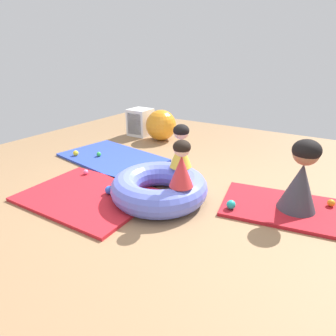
{
  "coord_description": "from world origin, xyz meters",
  "views": [
    {
      "loc": [
        1.56,
        -2.52,
        1.66
      ],
      "look_at": [
        -0.14,
        0.19,
        0.34
      ],
      "focal_mm": 30.05,
      "sensor_mm": 36.0,
      "label": 1
    }
  ],
  "objects_px": {
    "child_in_red": "(182,164)",
    "play_ball_blue": "(109,190)",
    "child_in_yellow": "(181,147)",
    "play_ball_green": "(99,154)",
    "storage_cube": "(140,122)",
    "play_ball_teal": "(231,205)",
    "exercise_ball_large": "(161,125)",
    "play_ball_orange": "(331,203)",
    "inflatable_cushion": "(159,187)",
    "play_ball_pink": "(86,172)",
    "adult_seated": "(302,177)",
    "play_ball_yellow": "(76,153)"
  },
  "relations": [
    {
      "from": "exercise_ball_large",
      "to": "play_ball_blue",
      "type": "bearing_deg",
      "value": -71.25
    },
    {
      "from": "exercise_ball_large",
      "to": "play_ball_orange",
      "type": "bearing_deg",
      "value": -22.13
    },
    {
      "from": "child_in_red",
      "to": "play_ball_orange",
      "type": "distance_m",
      "value": 1.78
    },
    {
      "from": "play_ball_teal",
      "to": "storage_cube",
      "type": "xyz_separation_m",
      "value": [
        -2.8,
        2.0,
        0.19
      ]
    },
    {
      "from": "play_ball_pink",
      "to": "play_ball_orange",
      "type": "bearing_deg",
      "value": 15.51
    },
    {
      "from": "play_ball_blue",
      "to": "play_ball_teal",
      "type": "distance_m",
      "value": 1.47
    },
    {
      "from": "storage_cube",
      "to": "child_in_red",
      "type": "bearing_deg",
      "value": -44.74
    },
    {
      "from": "play_ball_yellow",
      "to": "play_ball_green",
      "type": "xyz_separation_m",
      "value": [
        0.36,
        0.18,
        -0.01
      ]
    },
    {
      "from": "play_ball_teal",
      "to": "storage_cube",
      "type": "distance_m",
      "value": 3.45
    },
    {
      "from": "exercise_ball_large",
      "to": "adult_seated",
      "type": "bearing_deg",
      "value": -28.74
    },
    {
      "from": "child_in_red",
      "to": "child_in_yellow",
      "type": "height_order",
      "value": "child_in_yellow"
    },
    {
      "from": "child_in_yellow",
      "to": "exercise_ball_large",
      "type": "bearing_deg",
      "value": -127.9
    },
    {
      "from": "inflatable_cushion",
      "to": "child_in_red",
      "type": "distance_m",
      "value": 0.56
    },
    {
      "from": "play_ball_yellow",
      "to": "exercise_ball_large",
      "type": "relative_size",
      "value": 0.15
    },
    {
      "from": "child_in_red",
      "to": "play_ball_blue",
      "type": "relative_size",
      "value": 4.91
    },
    {
      "from": "exercise_ball_large",
      "to": "play_ball_green",
      "type": "bearing_deg",
      "value": -100.79
    },
    {
      "from": "inflatable_cushion",
      "to": "play_ball_blue",
      "type": "distance_m",
      "value": 0.63
    },
    {
      "from": "child_in_yellow",
      "to": "play_ball_teal",
      "type": "distance_m",
      "value": 0.93
    },
    {
      "from": "play_ball_blue",
      "to": "play_ball_yellow",
      "type": "height_order",
      "value": "play_ball_blue"
    },
    {
      "from": "adult_seated",
      "to": "play_ball_teal",
      "type": "xyz_separation_m",
      "value": [
        -0.61,
        -0.39,
        -0.34
      ]
    },
    {
      "from": "child_in_red",
      "to": "play_ball_blue",
      "type": "bearing_deg",
      "value": -52.14
    },
    {
      "from": "child_in_yellow",
      "to": "play_ball_yellow",
      "type": "xyz_separation_m",
      "value": [
        -2.09,
        0.1,
        -0.5
      ]
    },
    {
      "from": "inflatable_cushion",
      "to": "adult_seated",
      "type": "xyz_separation_m",
      "value": [
        1.45,
        0.58,
        0.27
      ]
    },
    {
      "from": "storage_cube",
      "to": "exercise_ball_large",
      "type": "bearing_deg",
      "value": -6.15
    },
    {
      "from": "adult_seated",
      "to": "play_ball_pink",
      "type": "distance_m",
      "value": 2.8
    },
    {
      "from": "child_in_red",
      "to": "storage_cube",
      "type": "bearing_deg",
      "value": -106.54
    },
    {
      "from": "adult_seated",
      "to": "storage_cube",
      "type": "height_order",
      "value": "adult_seated"
    },
    {
      "from": "adult_seated",
      "to": "play_ball_teal",
      "type": "distance_m",
      "value": 0.8
    },
    {
      "from": "play_ball_teal",
      "to": "play_ball_blue",
      "type": "bearing_deg",
      "value": -161.99
    },
    {
      "from": "child_in_red",
      "to": "adult_seated",
      "type": "bearing_deg",
      "value": 150.53
    },
    {
      "from": "child_in_yellow",
      "to": "play_ball_orange",
      "type": "bearing_deg",
      "value": 117.87
    },
    {
      "from": "child_in_yellow",
      "to": "play_ball_teal",
      "type": "xyz_separation_m",
      "value": [
        0.76,
        -0.19,
        -0.5
      ]
    },
    {
      "from": "play_ball_pink",
      "to": "play_ball_green",
      "type": "relative_size",
      "value": 0.95
    },
    {
      "from": "inflatable_cushion",
      "to": "exercise_ball_large",
      "type": "bearing_deg",
      "value": 122.87
    },
    {
      "from": "child_in_yellow",
      "to": "play_ball_green",
      "type": "relative_size",
      "value": 6.97
    },
    {
      "from": "child_in_red",
      "to": "child_in_yellow",
      "type": "xyz_separation_m",
      "value": [
        -0.28,
        0.48,
        0.01
      ]
    },
    {
      "from": "play_ball_blue",
      "to": "play_ball_orange",
      "type": "bearing_deg",
      "value": 25.39
    },
    {
      "from": "adult_seated",
      "to": "play_ball_blue",
      "type": "height_order",
      "value": "adult_seated"
    },
    {
      "from": "inflatable_cushion",
      "to": "child_in_yellow",
      "type": "relative_size",
      "value": 2.14
    },
    {
      "from": "child_in_yellow",
      "to": "play_ball_teal",
      "type": "bearing_deg",
      "value": 88.58
    },
    {
      "from": "play_ball_teal",
      "to": "storage_cube",
      "type": "bearing_deg",
      "value": 144.39
    },
    {
      "from": "play_ball_green",
      "to": "storage_cube",
      "type": "distance_m",
      "value": 1.58
    },
    {
      "from": "adult_seated",
      "to": "play_ball_yellow",
      "type": "height_order",
      "value": "adult_seated"
    },
    {
      "from": "child_in_red",
      "to": "play_ball_orange",
      "type": "height_order",
      "value": "child_in_red"
    },
    {
      "from": "child_in_red",
      "to": "play_ball_orange",
      "type": "relative_size",
      "value": 6.25
    },
    {
      "from": "inflatable_cushion",
      "to": "child_in_yellow",
      "type": "xyz_separation_m",
      "value": [
        0.08,
        0.37,
        0.43
      ]
    },
    {
      "from": "play_ball_green",
      "to": "play_ball_blue",
      "type": "bearing_deg",
      "value": -39.96
    },
    {
      "from": "child_in_red",
      "to": "play_ball_teal",
      "type": "height_order",
      "value": "child_in_red"
    },
    {
      "from": "child_in_red",
      "to": "play_ball_yellow",
      "type": "height_order",
      "value": "child_in_red"
    },
    {
      "from": "child_in_yellow",
      "to": "storage_cube",
      "type": "bearing_deg",
      "value": -119.26
    }
  ]
}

